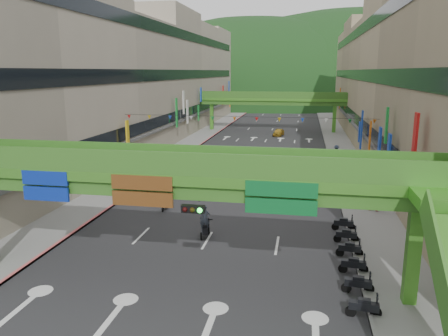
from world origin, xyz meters
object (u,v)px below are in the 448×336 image
object	(u,v)px
scooter_rider_near	(205,222)
car_silver	(192,158)
pedestrian_red	(375,201)
scooter_rider_mid	(280,191)
car_yellow	(279,132)
overpass_near	(195,191)

from	to	relation	value
scooter_rider_near	car_silver	xyz separation A→B (m)	(-6.73, 22.42, -0.27)
car_silver	pedestrian_red	xyz separation A→B (m)	(18.47, -15.17, 0.17)
car_silver	pedestrian_red	bearing A→B (deg)	-31.56
scooter_rider_near	scooter_rider_mid	xyz separation A→B (m)	(4.35, 8.76, -0.02)
car_yellow	pedestrian_red	xyz separation A→B (m)	(9.82, -39.87, 0.31)
scooter_rider_near	car_yellow	bearing A→B (deg)	87.67
overpass_near	scooter_rider_near	bearing A→B (deg)	99.51
car_silver	car_yellow	xyz separation A→B (m)	(8.65, 24.70, -0.14)
scooter_rider_mid	car_yellow	bearing A→B (deg)	93.63
scooter_rider_mid	car_silver	xyz separation A→B (m)	(-11.08, 13.66, -0.25)
overpass_near	car_yellow	xyz separation A→B (m)	(0.71, 54.32, -4.59)
scooter_rider_mid	scooter_rider_near	bearing A→B (deg)	-116.42
scooter_rider_near	scooter_rider_mid	size ratio (longest dim) A/B	1.10
pedestrian_red	overpass_near	bearing A→B (deg)	-117.09
scooter_rider_mid	car_silver	world-z (taller)	scooter_rider_mid
pedestrian_red	scooter_rider_near	bearing A→B (deg)	-139.30
scooter_rider_mid	car_yellow	world-z (taller)	scooter_rider_mid
scooter_rider_near	scooter_rider_mid	world-z (taller)	scooter_rider_near
overpass_near	car_yellow	distance (m)	54.52
scooter_rider_near	scooter_rider_mid	distance (m)	9.78
overpass_near	car_yellow	world-z (taller)	overpass_near
scooter_rider_near	pedestrian_red	world-z (taller)	scooter_rider_near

